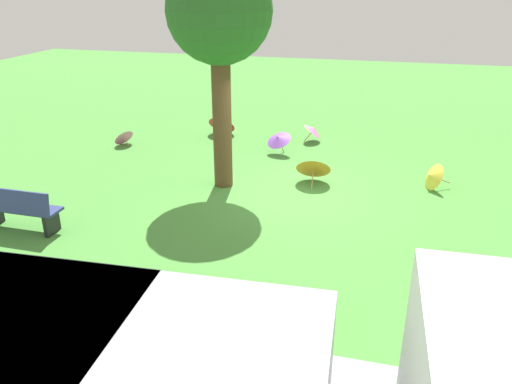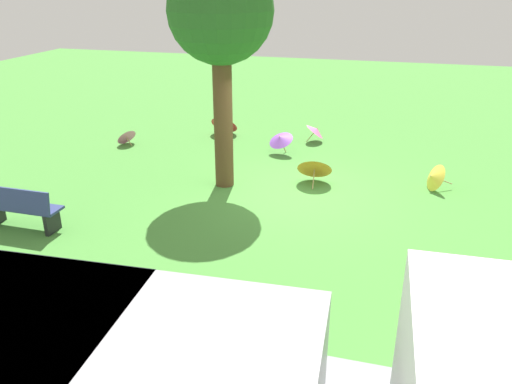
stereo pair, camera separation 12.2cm
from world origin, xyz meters
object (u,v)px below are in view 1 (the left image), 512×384
Objects in this scene: park_bench at (18,209)px; shade_tree at (219,16)px; van_dark at (79,367)px; parasol_orange_0 at (314,166)px; parasol_pink_0 at (123,137)px; parasol_pink_1 at (314,130)px; parasol_yellow_0 at (432,176)px; parasol_red_0 at (222,123)px; parasol_purple_1 at (278,139)px.

shade_tree is (-3.03, -3.21, 3.28)m from park_bench.
van_dark reaches higher than parasol_orange_0.
parasol_pink_0 is at bearing -14.51° from parasol_orange_0.
park_bench is 8.40m from parasol_pink_1.
van_dark is 6.27× the size of parasol_pink_1.
shade_tree is 5.54m from parasol_pink_0.
parasol_red_0 is at bearing -26.42° from parasol_yellow_0.
parasol_yellow_0 is at bearing -151.70° from park_bench.
parasol_yellow_0 is (-3.15, 2.93, -0.03)m from parasol_pink_1.
parasol_red_0 is 4.61m from parasol_orange_0.
parasol_pink_1 is at bearing -161.88° from parasol_pink_0.
shade_tree is at bearing -83.54° from van_dark.
shade_tree is at bearing 150.04° from parasol_pink_0.
parasol_pink_1 is 0.83× the size of parasol_red_0.
parasol_red_0 is at bearing -44.39° from parasol_orange_0.
van_dark is 6.54× the size of parasol_pink_0.
parasol_yellow_0 is at bearing -168.72° from shade_tree.
parasol_red_0 reaches higher than parasol_yellow_0.
parasol_pink_1 is (-4.54, -7.07, -0.11)m from park_bench.
parasol_purple_1 is at bearing -107.28° from shade_tree.
parasol_purple_1 is at bearing 61.86° from parasol_pink_1.
parasol_red_0 is 6.66m from parasol_yellow_0.
parasol_pink_1 is at bearing 179.31° from parasol_red_0.
parasol_pink_0 is at bearing -29.96° from shade_tree.
van_dark reaches higher than parasol_yellow_0.
van_dark is 7.86m from parasol_orange_0.
van_dark reaches higher than parasol_purple_1.
parasol_yellow_0 is (-7.69, -4.14, -0.15)m from park_bench.
parasol_orange_0 is at bearing 5.71° from parasol_yellow_0.
parasol_pink_1 is at bearing -93.71° from van_dark.
parasol_yellow_0 is at bearing 171.76° from parasol_pink_0.
van_dark is 0.94× the size of shade_tree.
parasol_orange_0 is at bearing -98.77° from van_dark.
van_dark is 5.23× the size of parasol_red_0.
parasol_red_0 is at bearing -144.23° from parasol_pink_0.
parasol_pink_0 is 5.91m from parasol_orange_0.
shade_tree reaches higher than parasol_orange_0.
parasol_orange_0 is (-1.20, -7.75, -0.50)m from van_dark.
parasol_yellow_0 is at bearing 153.58° from parasol_red_0.
parasol_pink_1 is at bearing -81.32° from parasol_orange_0.
parasol_pink_1 is (-0.71, -10.95, -0.56)m from van_dark.
park_bench reaches higher than parasol_pink_0.
parasol_purple_1 is at bearing -175.97° from parasol_pink_0.
parasol_purple_1 is at bearing -123.78° from park_bench.
parasol_orange_0 reaches higher than parasol_purple_1.
park_bench is at bearing -45.34° from van_dark.
van_dark is at bearing 116.10° from parasol_pink_0.
parasol_purple_1 is (-0.77, -2.46, -3.30)m from shade_tree.
park_bench reaches higher than parasol_pink_1.
parasol_pink_0 is 8.47m from parasol_yellow_0.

